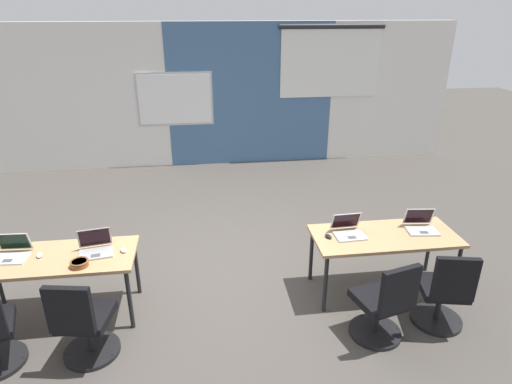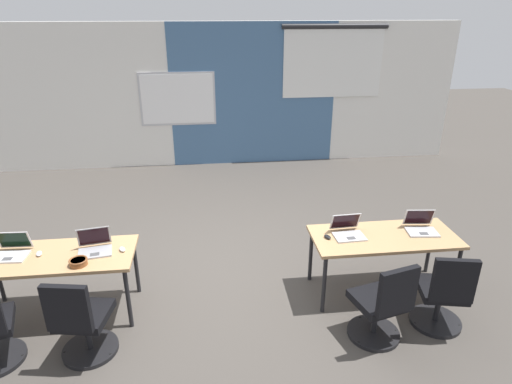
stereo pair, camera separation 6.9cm
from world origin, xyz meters
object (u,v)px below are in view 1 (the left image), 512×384
Objects in this scene: chair_near_left_inner at (84,326)px; mouse_near_left_end at (39,255)px; desk_near_left at (55,262)px; chair_near_right_end at (444,295)px; mouse_near_left_inner at (123,250)px; snack_bowl at (79,263)px; laptop_near_right_end at (421,226)px; desk_near_right at (384,239)px; laptop_near_right_inner at (349,231)px; laptop_near_left_inner at (95,248)px; laptop_near_left_end at (11,253)px; mouse_near_right_inner at (328,236)px; chair_near_right_inner at (383,307)px.

chair_near_left_inner is 0.96m from mouse_near_left_end.
desk_near_left is 3.94m from chair_near_right_end.
snack_bowl is (-0.38, -0.22, 0.02)m from mouse_near_left_inner.
chair_near_right_end is 5.18× the size of snack_bowl.
laptop_near_right_end is 2.04× the size of snack_bowl.
desk_near_right is at bearing -165.80° from laptop_near_right_end.
chair_near_right_end reaches higher than mouse_near_left_end.
laptop_near_right_inner reaches higher than desk_near_left.
mouse_near_left_inner is (0.28, -0.03, -0.03)m from laptop_near_left_inner.
mouse_near_left_inner is 1.10m from laptop_near_left_end.
laptop_near_left_inner reaches higher than desk_near_left.
mouse_near_left_inner and mouse_near_right_inner have the same top height.
laptop_near_left_inner is 3.55m from laptop_near_right_end.
desk_near_right is 1.74× the size of chair_near_left_inner.
desk_near_right is 0.83m from chair_near_right_end.
mouse_near_right_inner is at bearing 2.48° from laptop_near_left_end.
snack_bowl is (-0.10, -0.25, -0.01)m from laptop_near_left_inner.
chair_near_right_inner is at bearing -17.67° from mouse_near_left_inner.
laptop_near_right_inner is at bearing 1.15° from mouse_near_left_inner.
mouse_near_left_end is 3.25m from laptop_near_right_inner.
laptop_near_right_end is 3.66m from snack_bowl.
desk_near_left is 1.74× the size of chair_near_right_inner.
snack_bowl reaches higher than mouse_near_right_inner.
desk_near_left is at bearing -172.69° from laptop_near_right_end.
desk_near_left is 4.42× the size of laptop_near_right_end.
mouse_near_left_end reaches higher than desk_near_right.
laptop_near_right_inner is (2.42, 0.05, 0.03)m from mouse_near_left_inner.
laptop_near_left_end is (-0.82, 0.02, -0.00)m from laptop_near_left_inner.
laptop_near_right_inner is 1.94× the size of snack_bowl.
laptop_near_right_end reaches higher than mouse_near_right_inner.
laptop_near_right_end reaches higher than chair_near_right_inner.
chair_near_right_end is (4.29, -0.75, -0.39)m from laptop_near_left_end.
snack_bowl is at bearing -27.90° from mouse_near_left_end.
desk_near_right is 0.42m from laptop_near_right_inner.
chair_near_right_inner is at bearing -26.19° from laptop_near_left_inner.
laptop_near_right_end is (3.95, 0.06, 0.11)m from desk_near_left.
mouse_near_left_end is (-0.83, 0.01, 0.00)m from mouse_near_left_inner.
laptop_near_left_inner reaches higher than chair_near_right_end.
snack_bowl is at bearing -149.39° from mouse_near_left_inner.
laptop_near_right_end is 1.09m from mouse_near_right_inner.
desk_near_right is 1.74× the size of chair_near_right_end.
desk_near_right is at bearing -50.06° from chair_near_right_end.
chair_near_right_end is 1.00× the size of chair_near_right_inner.
chair_near_right_end is at bearing -21.57° from laptop_near_left_inner.
chair_near_right_end is at bearing -62.00° from desk_near_right.
desk_near_right is at bearing 2.36° from laptop_near_left_end.
chair_near_left_inner is at bearing -100.84° from laptop_near_left_inner.
laptop_near_right_inner is (3.10, 0.06, 0.11)m from desk_near_left.
mouse_near_left_inner is 0.32× the size of laptop_near_right_end.
chair_near_right_inner is 2.97m from snack_bowl.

